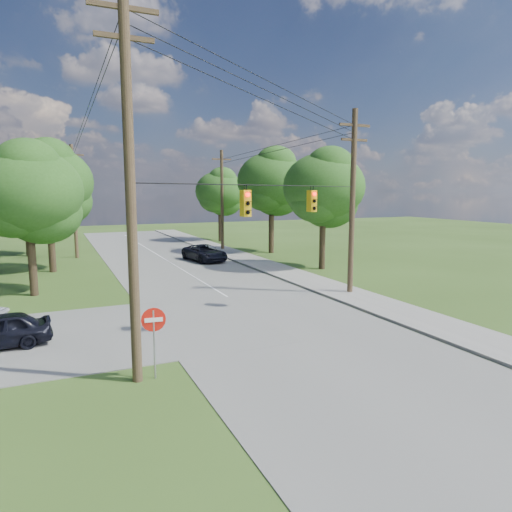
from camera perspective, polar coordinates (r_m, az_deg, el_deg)
name	(u,v)px	position (r m, az deg, el deg)	size (l,w,h in m)	color
ground	(274,363)	(16.37, 2.21, -13.23)	(140.00, 140.00, 0.00)	#324C19
main_road	(265,320)	(21.46, 1.12, -7.96)	(10.00, 100.00, 0.03)	gray
sidewalk_east	(380,304)	(24.94, 15.28, -5.85)	(2.60, 100.00, 0.12)	#9C9992
pole_sw	(130,182)	(14.24, -15.47, 8.92)	(2.00, 0.32, 12.00)	brown
pole_ne	(352,200)	(26.73, 11.97, 6.90)	(2.00, 0.32, 10.50)	brown
pole_north_e	(222,199)	(46.40, -4.27, 7.07)	(2.00, 0.32, 10.00)	brown
pole_north_w	(74,201)	(43.72, -21.80, 6.46)	(2.00, 0.32, 10.00)	brown
power_lines	(208,134)	(26.72, -6.00, 14.95)	(13.93, 29.62, 4.93)	black
traffic_signals	(282,202)	(20.36, 3.27, 6.81)	(4.91, 3.27, 1.05)	#ECB40D
tree_w_near	(27,192)	(28.70, -26.68, 7.20)	(6.00, 6.00, 8.40)	#3E311F
tree_w_mid	(47,182)	(36.68, -24.62, 8.36)	(6.40, 6.40, 9.22)	#3E311F
tree_w_far	(24,188)	(46.73, -26.96, 7.61)	(6.00, 6.00, 8.73)	#3E311F
tree_e_near	(323,187)	(35.10, 8.43, 8.51)	(6.20, 6.20, 8.81)	#3E311F
tree_e_mid	(272,181)	(44.11, 1.96, 9.35)	(6.60, 6.60, 9.64)	#3E311F
tree_e_far	(220,191)	(54.80, -4.54, 8.06)	(5.80, 5.80, 8.32)	#3E311F
car_main_north	(205,253)	(39.18, -6.44, 0.39)	(2.31, 5.00, 1.39)	black
do_not_enter_sign	(154,327)	(14.91, -12.66, -8.66)	(0.77, 0.14, 2.33)	#9A9C9F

